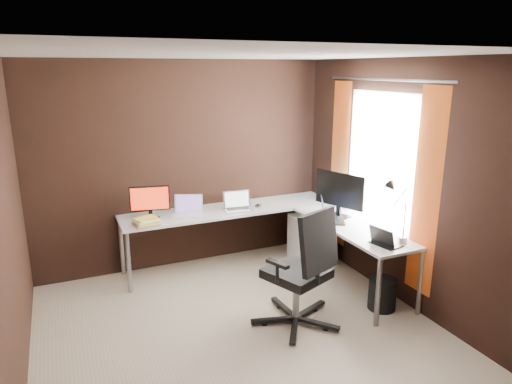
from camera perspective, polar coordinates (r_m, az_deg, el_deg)
room at (r=4.13m, az=1.94°, el=-0.49°), size 3.60×3.60×2.50m
desk at (r=5.35m, az=2.21°, el=-3.49°), size 2.65×2.25×0.73m
drawer_pedestal at (r=5.84m, az=6.90°, el=-5.91°), size 0.42×0.50×0.60m
monitor_left at (r=5.28m, az=-13.13°, el=-1.06°), size 0.44×0.16×0.39m
monitor_right at (r=5.29m, az=10.42°, el=-0.00°), size 0.27×0.61×0.52m
laptop_white at (r=5.43m, az=-8.48°, el=-2.26°), size 0.40×0.35×0.22m
laptop_silver at (r=5.54m, az=-2.28°, el=-1.73°), size 0.36×0.28×0.22m
laptop_black_big at (r=5.23m, az=9.13°, el=-2.92°), size 0.42×0.46×0.25m
laptop_black_small at (r=4.62m, az=15.74°, el=-5.92°), size 0.25×0.31×0.19m
book_stack at (r=5.14m, az=-13.57°, el=-3.63°), size 0.29×0.26×0.08m
mouse_left at (r=5.23m, az=-12.85°, el=-3.52°), size 0.10×0.07×0.04m
mouse_corner at (r=5.65m, az=0.28°, el=-1.69°), size 0.11×0.09×0.04m
desk_lamp at (r=4.63m, az=17.08°, el=-1.41°), size 0.20×0.23×0.62m
office_chair at (r=4.45m, az=5.50°, el=-12.26°), size 0.66×0.70×1.18m
wastebasket at (r=4.95m, az=15.50°, el=-12.16°), size 0.35×0.35×0.33m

